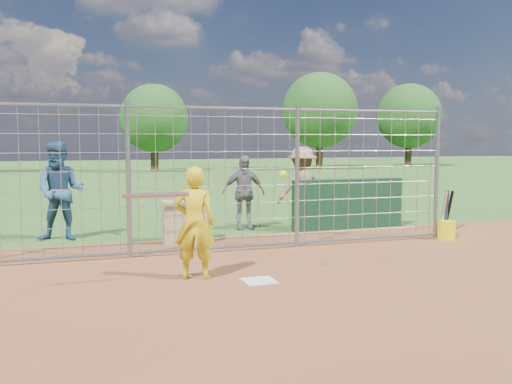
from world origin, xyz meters
name	(u,v)px	position (x,y,z in m)	size (l,w,h in m)	color
ground	(254,278)	(0.00, 0.00, 0.00)	(100.00, 100.00, 0.00)	#2D591E
infield_dirt	(360,353)	(0.00, -3.00, 0.01)	(18.00, 18.00, 0.00)	brown
home_plate	(259,281)	(0.00, -0.20, 0.01)	(0.43, 0.43, 0.02)	silver
dugout_wall	(348,204)	(3.40, 3.60, 0.55)	(2.60, 0.20, 1.10)	#11381E
batter	(195,223)	(-0.80, 0.25, 0.80)	(0.58, 0.38, 1.59)	gold
bystander_a	(60,191)	(-2.56, 4.14, 0.97)	(0.94, 0.73, 1.93)	navy
bystander_b	(244,192)	(1.22, 4.31, 0.81)	(0.95, 0.40, 1.62)	slate
bystander_c	(302,188)	(2.49, 4.04, 0.90)	(1.17, 0.67, 1.81)	olive
equipment_bin	(184,221)	(-0.34, 3.17, 0.40)	(0.80, 0.55, 0.80)	tan
equipment_in_play	(188,190)	(-0.97, -0.13, 1.30)	(2.19, 0.25, 0.33)	silver
bucket_with_bats	(447,227)	(4.59, 1.76, 0.25)	(0.34, 0.34, 0.98)	yellow
backstop_fence	(217,180)	(0.00, 2.00, 1.26)	(9.08, 0.08, 2.60)	gray
tree_line	(156,112)	(3.13, 28.13, 3.71)	(44.66, 6.72, 6.48)	#3F2B19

